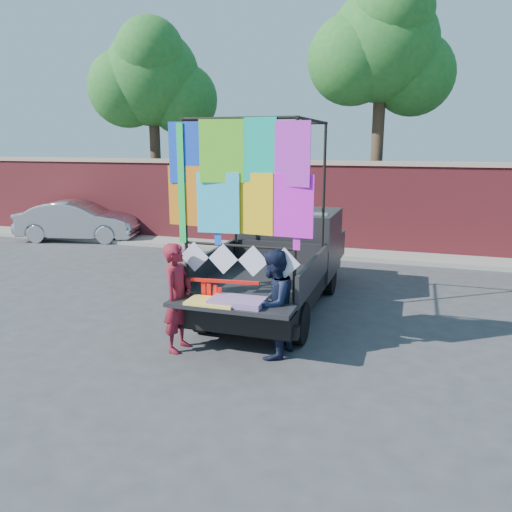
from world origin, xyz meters
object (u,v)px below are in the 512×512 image
(sedan, at_px, (78,221))
(woman, at_px, (178,298))
(pickup_truck, at_px, (284,257))
(man, at_px, (273,304))

(sedan, distance_m, woman, 9.94)
(pickup_truck, relative_size, man, 3.37)
(pickup_truck, distance_m, woman, 3.10)
(man, bearing_deg, sedan, -117.74)
(pickup_truck, bearing_deg, sedan, 153.22)
(man, bearing_deg, woman, -71.18)
(pickup_truck, relative_size, sedan, 1.44)
(sedan, height_order, woman, woman)
(pickup_truck, bearing_deg, woman, -106.66)
(pickup_truck, distance_m, man, 2.83)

